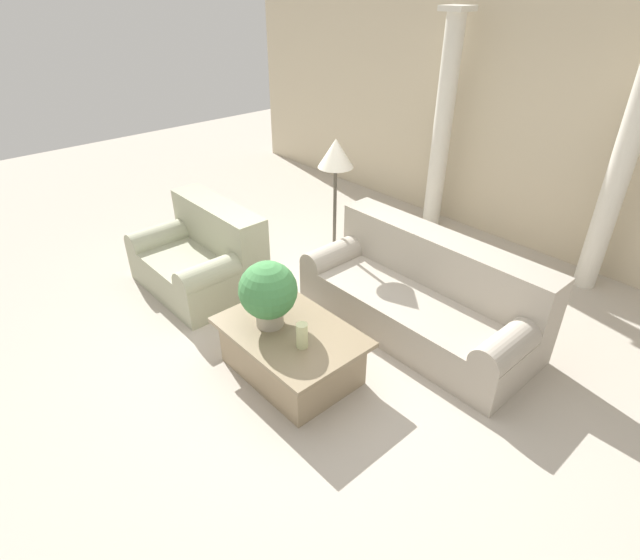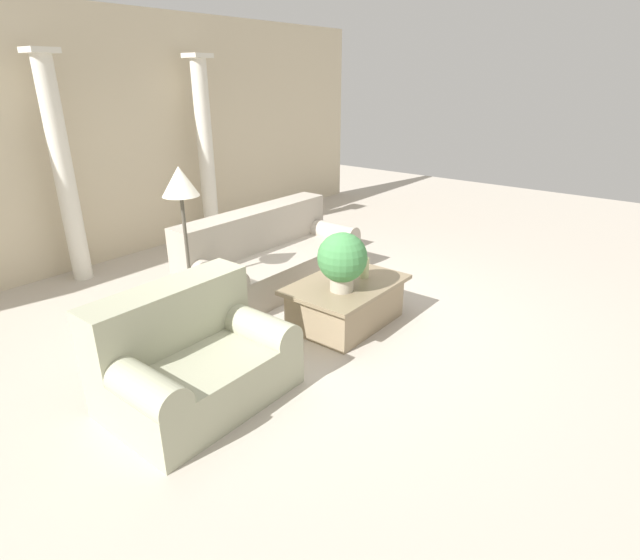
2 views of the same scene
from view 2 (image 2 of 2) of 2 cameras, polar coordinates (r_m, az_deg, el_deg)
ground_plane at (r=5.31m, az=-0.60°, el=-4.30°), size 16.00×16.00×0.00m
wall_back at (r=7.40m, az=-22.21°, el=14.75°), size 10.00×0.06×3.20m
sofa_long at (r=6.09m, az=-5.83°, el=2.71°), size 2.28×0.97×0.89m
loveseat at (r=4.06m, az=-14.43°, el=-8.50°), size 1.37×0.97×0.89m
coffee_table at (r=5.10m, az=2.97°, el=-2.59°), size 1.21×0.84×0.45m
potted_plant at (r=4.73m, az=2.56°, el=2.41°), size 0.48×0.48×0.58m
pillar_candle at (r=5.12m, az=5.12°, el=1.41°), size 0.09×0.09×0.22m
floor_lamp at (r=5.05m, az=-15.63°, el=9.66°), size 0.36×0.36×1.59m
column_left at (r=6.66m, az=-27.31°, el=11.12°), size 0.32×0.32×2.66m
column_right at (r=7.77m, az=-12.96°, el=14.27°), size 0.32×0.32×2.66m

